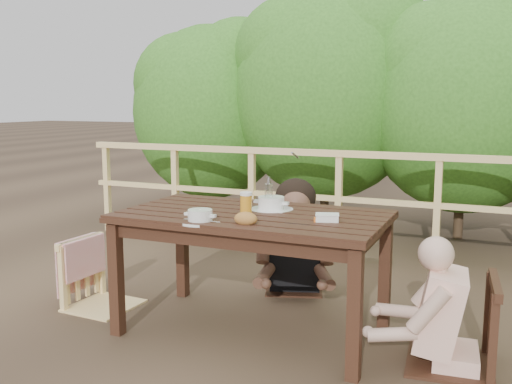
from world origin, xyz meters
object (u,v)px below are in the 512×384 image
at_px(bottle, 269,194).
at_px(chair_right, 454,281).
at_px(soup_near, 200,216).
at_px(chair_far, 295,235).
at_px(diner_right, 461,262).
at_px(woman, 296,203).
at_px(bread_roll, 246,219).
at_px(chair_left, 102,245).
at_px(beer_glass, 246,204).
at_px(butter_tub, 327,219).
at_px(table, 253,274).
at_px(soup_far, 271,204).

bearing_deg(bottle, chair_right, -7.34).
bearing_deg(soup_near, chair_far, 83.20).
bearing_deg(diner_right, woman, 49.41).
bearing_deg(soup_near, bread_roll, 7.81).
xyz_separation_m(chair_left, chair_far, (1.12, 0.92, -0.02)).
relative_size(chair_right, beer_glass, 6.57).
xyz_separation_m(bread_roll, butter_tub, (0.41, 0.24, -0.01)).
bearing_deg(soup_near, chair_right, 13.48).
relative_size(diner_right, soup_near, 4.96).
height_order(chair_right, diner_right, diner_right).
distance_m(diner_right, bread_roll, 1.21).
xyz_separation_m(table, soup_near, (-0.18, -0.34, 0.42)).
xyz_separation_m(chair_far, soup_far, (0.10, -0.72, 0.37)).
bearing_deg(diner_right, soup_near, 98.01).
bearing_deg(woman, butter_tub, 100.11).
distance_m(chair_far, bread_roll, 1.25).
xyz_separation_m(chair_far, beer_glass, (0.01, -0.92, 0.40)).
bearing_deg(butter_tub, beer_glass, 160.86).
distance_m(chair_far, soup_near, 1.29).
height_order(chair_left, bread_roll, chair_left).
relative_size(chair_right, soup_far, 3.41).
xyz_separation_m(chair_left, diner_right, (2.40, 0.03, 0.14)).
bearing_deg(bread_roll, chair_far, 96.25).
relative_size(bread_roll, butter_tub, 1.01).
bearing_deg(beer_glass, soup_far, 66.20).
relative_size(diner_right, butter_tub, 8.82).
height_order(table, beer_glass, beer_glass).
height_order(chair_far, diner_right, diner_right).
distance_m(diner_right, beer_glass, 1.30).
xyz_separation_m(chair_left, bottle, (1.21, 0.18, 0.42)).
xyz_separation_m(woman, bread_roll, (0.13, -1.21, 0.12)).
relative_size(chair_far, soup_far, 3.05).
distance_m(woman, soup_far, 0.75).
relative_size(beer_glass, bottle, 0.65).
xyz_separation_m(bread_roll, beer_glass, (-0.12, 0.27, 0.03)).
xyz_separation_m(diner_right, bread_roll, (-1.15, -0.30, 0.20)).
distance_m(diner_right, soup_far, 1.22).
height_order(chair_far, chair_right, chair_right).
bearing_deg(butter_tub, bottle, 139.64).
height_order(chair_left, bottle, bottle).
relative_size(chair_far, woman, 0.64).
relative_size(bottle, butter_tub, 1.66).
height_order(table, diner_right, diner_right).
bearing_deg(woman, chair_right, 124.83).
bearing_deg(bread_roll, soup_near, -172.19).
relative_size(chair_right, bread_roll, 7.04).
xyz_separation_m(soup_far, bread_roll, (0.03, -0.47, -0.01)).
bearing_deg(beer_glass, butter_tub, -2.93).
height_order(diner_right, soup_far, diner_right).
distance_m(woman, butter_tub, 1.11).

